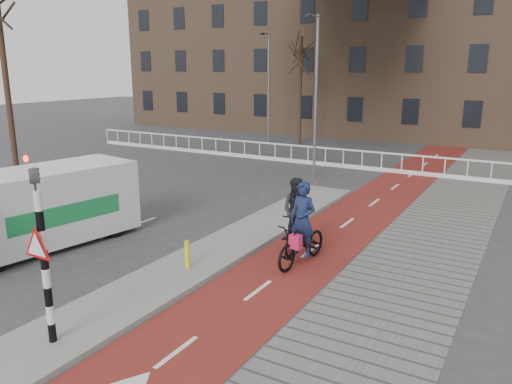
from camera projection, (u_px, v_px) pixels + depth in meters
The scene contains 15 objects.
ground at pixel (151, 310), 10.68m from camera, with size 120.00×120.00×0.00m, color #38383A.
bike_lane at pixel (366, 209), 18.35m from camera, with size 2.50×60.00×0.01m, color maroon.
sidewalk at pixel (446, 220), 16.99m from camera, with size 3.00×60.00×0.01m, color slate.
curb_island at pixel (226, 246), 14.36m from camera, with size 1.80×16.00×0.12m, color gray.
traffic_signal at pixel (42, 246), 8.79m from camera, with size 0.80×0.80×3.68m.
bollard at pixel (187, 254), 12.57m from camera, with size 0.12×0.12×0.71m, color #F8F90D.
cyclist_near at pixel (302, 237), 13.03m from camera, with size 0.99×2.23×2.21m.
cyclist_far at pixel (297, 221), 13.96m from camera, with size 0.99×2.03×2.10m.
van at pixel (42, 206), 14.31m from camera, with size 2.98×5.54×2.26m.
railing at pixel (291, 157), 27.31m from camera, with size 28.00×0.10×0.99m.
townhouse_row at pixel (406, 29), 37.11m from camera, with size 46.00×10.00×15.90m.
tree_left at pixel (7, 86), 20.95m from camera, with size 0.25×0.25×8.60m, color #301D15.
tree_mid at pixel (300, 91), 33.18m from camera, with size 0.27×0.27×7.03m, color #301D15.
streetlight_near at pixel (316, 99), 22.68m from camera, with size 0.12×0.12×7.32m, color slate.
streetlight_left at pixel (269, 89), 33.91m from camera, with size 0.12×0.12×7.33m, color slate.
Camera 1 is at (6.83, -7.31, 5.05)m, focal length 35.00 mm.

